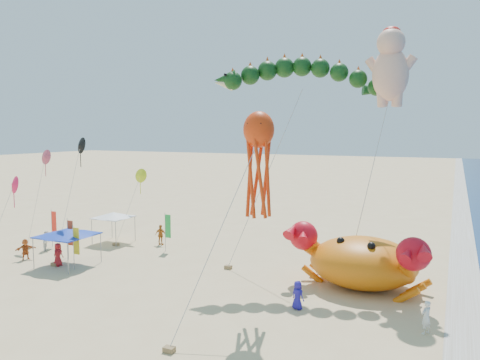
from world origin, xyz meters
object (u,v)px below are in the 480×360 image
dragon_kite (300,81)px  canopy_white (113,215)px  cherub_kite (390,65)px  octopus_kite (258,157)px  canopy_blue (67,232)px  crab_inflatable (363,261)px

dragon_kite → canopy_white: size_ratio=4.63×
canopy_white → cherub_kite: bearing=-0.3°
octopus_kite → canopy_blue: 17.06m
dragon_kite → canopy_blue: size_ratio=3.75×
octopus_kite → canopy_blue: size_ratio=2.80×
crab_inflatable → octopus_kite: octopus_kite is taller
crab_inflatable → dragon_kite: (-4.98, 2.42, 11.47)m
canopy_blue → dragon_kite: bearing=22.6°
crab_inflatable → dragon_kite: bearing=154.1°
crab_inflatable → canopy_white: (-22.12, 3.02, 0.69)m
crab_inflatable → cherub_kite: (0.90, 2.92, 12.28)m
dragon_kite → octopus_kite: dragon_kite is taller
octopus_kite → canopy_white: size_ratio=3.46×
cherub_kite → canopy_blue: cherub_kite is taller
cherub_kite → canopy_blue: 25.25m
cherub_kite → canopy_white: (-23.02, 0.11, -11.59)m
dragon_kite → canopy_blue: dragon_kite is taller
crab_inflatable → octopus_kite: bearing=-127.3°
crab_inflatable → canopy_blue: 20.84m
crab_inflatable → octopus_kite: size_ratio=0.83×
octopus_kite → crab_inflatable: bearing=52.7°
dragon_kite → cherub_kite: size_ratio=0.88×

